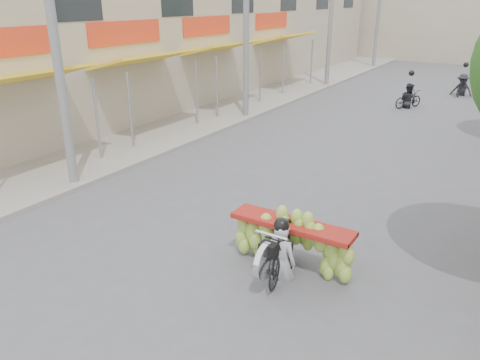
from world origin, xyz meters
name	(u,v)px	position (x,y,z in m)	size (l,w,h in m)	color
ground	(150,308)	(0.00, 0.00, 0.00)	(120.00, 120.00, 0.00)	#505055
sidewalk_left	(249,100)	(-7.00, 15.00, 0.06)	(4.00, 60.00, 0.12)	gray
shophouse_row_left	(154,35)	(-11.98, 13.98, 3.00)	(9.77, 40.00, 6.00)	tan
far_building	(477,15)	(0.00, 38.00, 3.50)	(20.00, 6.00, 7.00)	tan
utility_pole_near	(53,30)	(-5.40, 3.00, 4.03)	(0.60, 0.24, 8.00)	slate
utility_pole_mid	(246,18)	(-5.40, 12.00, 4.03)	(0.60, 0.24, 8.00)	slate
utility_pole_far	(331,12)	(-5.40, 21.00, 4.03)	(0.60, 0.24, 8.00)	slate
utility_pole_back	(379,9)	(-5.40, 30.00, 4.03)	(0.60, 0.24, 8.00)	slate
banana_motorbike	(286,239)	(1.39, 2.17, 0.67)	(2.33, 1.85, 1.96)	black
bg_motorbike_a	(409,91)	(-0.05, 17.62, 0.78)	(1.19, 1.52, 1.95)	black
bg_motorbike_b	(463,79)	(1.64, 21.98, 0.84)	(1.12, 1.78, 1.95)	black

